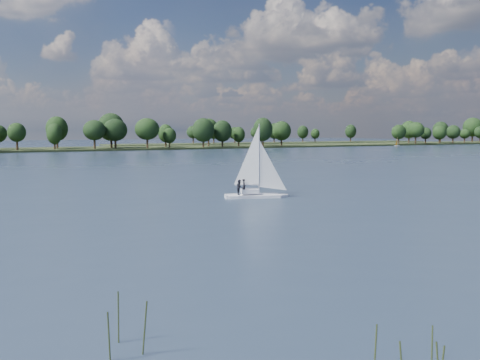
# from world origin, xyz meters

# --- Properties ---
(ground) EXTENTS (700.00, 700.00, 0.00)m
(ground) POSITION_xyz_m (0.00, 100.00, 0.00)
(ground) COLOR #233342
(ground) RESTS_ON ground
(far_shore) EXTENTS (660.00, 40.00, 1.50)m
(far_shore) POSITION_xyz_m (0.00, 212.00, 0.00)
(far_shore) COLOR black
(far_shore) RESTS_ON ground
(far_shore_back) EXTENTS (220.00, 30.00, 1.40)m
(far_shore_back) POSITION_xyz_m (160.00, 260.00, 0.00)
(far_shore_back) COLOR black
(far_shore_back) RESTS_ON ground
(sailboat) EXTENTS (7.67, 4.30, 9.73)m
(sailboat) POSITION_xyz_m (10.35, 32.98, 2.71)
(sailboat) COLOR white
(sailboat) RESTS_ON ground
(dinghy_orange) EXTENTS (3.32, 1.70, 5.06)m
(dinghy_orange) POSITION_xyz_m (189.15, 188.31, 1.20)
(dinghy_orange) COLOR silver
(dinghy_orange) RESTS_ON ground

